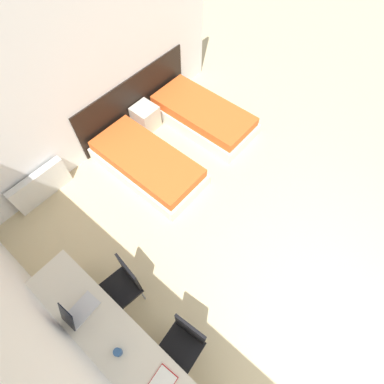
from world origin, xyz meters
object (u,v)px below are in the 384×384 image
(bed_near_window, at_px, (147,164))
(chair_near_laptop, at_px, (123,284))
(laptop, at_px, (77,313))
(chair_near_notebook, at_px, (184,342))
(nightstand, at_px, (146,117))
(bed_near_door, at_px, (203,116))

(bed_near_window, height_order, chair_near_laptop, chair_near_laptop)
(chair_near_laptop, relative_size, laptop, 2.45)
(bed_near_window, bearing_deg, chair_near_notebook, -125.96)
(bed_near_window, distance_m, chair_near_notebook, 2.76)
(nightstand, height_order, chair_near_notebook, chair_near_notebook)
(bed_near_door, height_order, chair_near_laptop, chair_near_laptop)
(bed_near_window, xyz_separation_m, chair_near_notebook, (-1.61, -2.22, 0.30))
(nightstand, relative_size, chair_near_laptop, 0.49)
(chair_near_laptop, bearing_deg, bed_near_door, 30.03)
(bed_near_window, bearing_deg, chair_near_laptop, -142.21)
(nightstand, relative_size, chair_near_notebook, 0.49)
(bed_near_window, distance_m, nightstand, 1.05)
(bed_near_door, height_order, laptop, laptop)
(bed_near_door, xyz_separation_m, chair_near_laptop, (-3.06, -1.25, 0.30))
(bed_near_window, distance_m, laptop, 2.53)
(chair_near_laptop, height_order, chair_near_notebook, same)
(nightstand, distance_m, chair_near_laptop, 3.09)
(bed_near_window, height_order, laptop, laptop)
(bed_near_window, height_order, nightstand, nightstand)
(bed_near_window, xyz_separation_m, laptop, (-2.15, -1.20, 0.60))
(laptop, bearing_deg, nightstand, 31.40)
(nightstand, bearing_deg, bed_near_door, -46.37)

